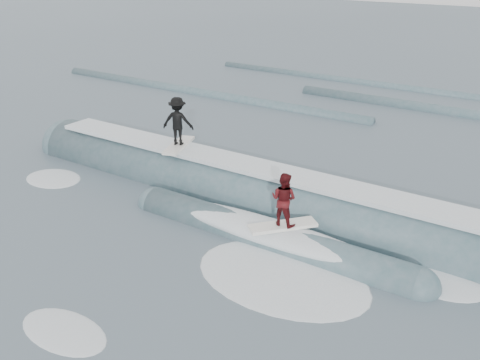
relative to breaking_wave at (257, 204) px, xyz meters
The scene contains 6 objects.
ground 3.03m from the breaking_wave, 94.86° to the right, with size 160.00×160.00×0.00m, color #3F505D.
breaking_wave is the anchor object (origin of this frame).
surfer_black 4.25m from the breaking_wave, behind, with size 1.31×2.07×1.87m.
surfer_red 3.08m from the breaking_wave, 42.82° to the right, with size 1.72×1.88×1.70m.
whitewater 3.84m from the breaking_wave, 77.18° to the right, with size 16.41×8.35×0.10m.
far_swells 14.81m from the breaking_wave, 98.82° to the left, with size 38.17×8.65×0.80m.
Camera 1 is at (8.85, -10.98, 8.01)m, focal length 40.00 mm.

